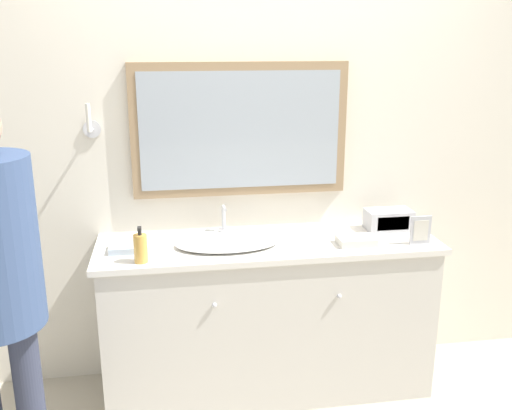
{
  "coord_description": "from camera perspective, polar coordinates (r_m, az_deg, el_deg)",
  "views": [
    {
      "loc": [
        -0.51,
        -2.47,
        1.87
      ],
      "look_at": [
        -0.07,
        0.27,
        1.06
      ],
      "focal_mm": 40.0,
      "sensor_mm": 36.0,
      "label": 1
    }
  ],
  "objects": [
    {
      "name": "wall_back",
      "position": [
        3.14,
        0.26,
        5.39
      ],
      "size": [
        8.0,
        0.18,
        2.55
      ],
      "color": "silver",
      "rests_on": "ground_plane"
    },
    {
      "name": "vanity_counter",
      "position": [
        3.14,
        1.2,
        -11.03
      ],
      "size": [
        1.77,
        0.54,
        0.86
      ],
      "color": "beige",
      "rests_on": "ground_plane"
    },
    {
      "name": "sink_basin",
      "position": [
        2.91,
        -2.9,
        -3.67
      ],
      "size": [
        0.53,
        0.36,
        0.17
      ],
      "color": "white",
      "rests_on": "vanity_counter"
    },
    {
      "name": "soap_bottle",
      "position": [
        2.73,
        -11.47,
        -4.23
      ],
      "size": [
        0.06,
        0.06,
        0.18
      ],
      "color": "gold",
      "rests_on": "vanity_counter"
    },
    {
      "name": "appliance_box",
      "position": [
        3.22,
        13.11,
        -1.44
      ],
      "size": [
        0.25,
        0.14,
        0.11
      ],
      "color": "#BCBCC1",
      "rests_on": "vanity_counter"
    },
    {
      "name": "picture_frame",
      "position": [
        3.02,
        16.13,
        -2.43
      ],
      "size": [
        0.11,
        0.01,
        0.15
      ],
      "color": "#B2B2B7",
      "rests_on": "vanity_counter"
    },
    {
      "name": "hand_towel_near_sink",
      "position": [
        2.96,
        9.99,
        -3.54
      ],
      "size": [
        0.19,
        0.13,
        0.04
      ],
      "color": "silver",
      "rests_on": "vanity_counter"
    },
    {
      "name": "hand_towel_far_corner",
      "position": [
        2.9,
        -12.6,
        -4.18
      ],
      "size": [
        0.19,
        0.13,
        0.03
      ],
      "color": "#A8B7C6",
      "rests_on": "vanity_counter"
    }
  ]
}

